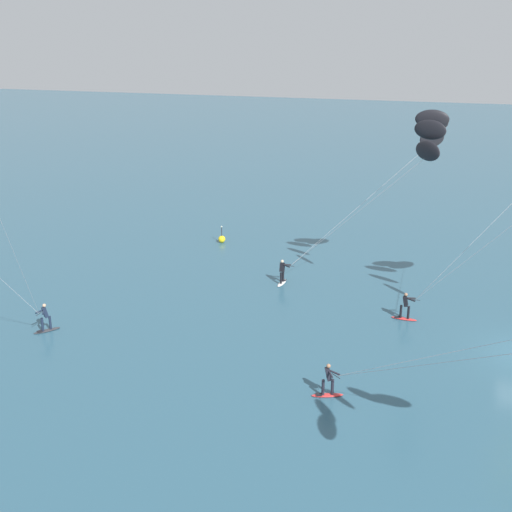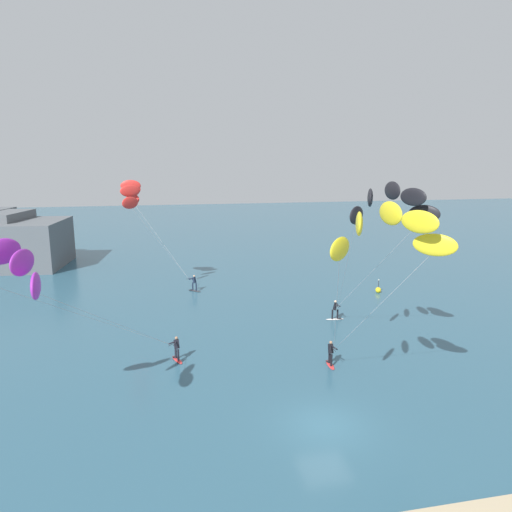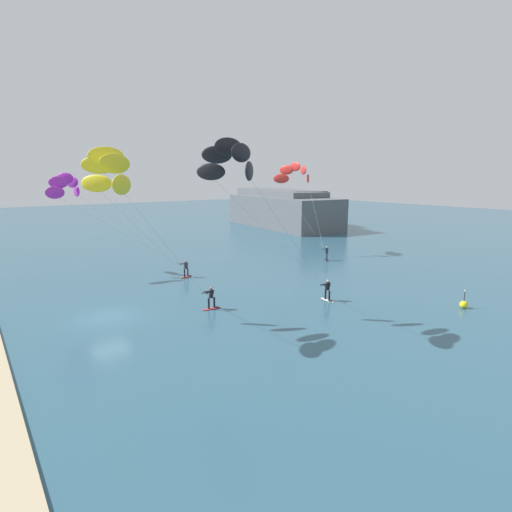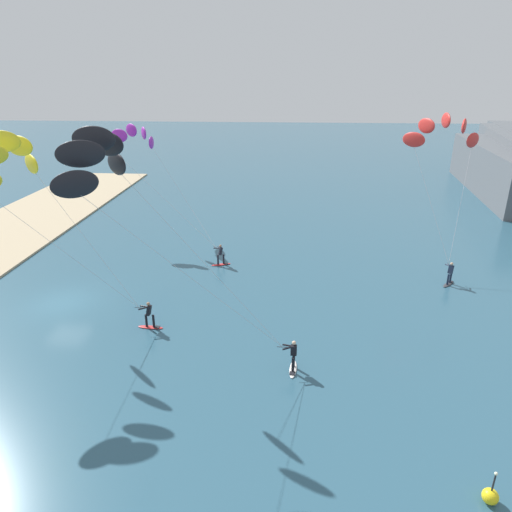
% 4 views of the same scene
% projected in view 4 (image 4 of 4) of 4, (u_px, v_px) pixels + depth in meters
% --- Properties ---
extents(ground_plane, '(240.00, 240.00, 0.00)m').
position_uv_depth(ground_plane, '(64.00, 303.00, 29.66)').
color(ground_plane, '#2D566B').
extents(kitesurfer_nearshore, '(6.57, 8.62, 11.19)m').
position_uv_depth(kitesurfer_nearshore, '(10.00, 164.00, 23.56)').
color(kitesurfer_nearshore, red).
rests_on(kitesurfer_nearshore, ground).
extents(kitesurfer_mid_water, '(9.93, 11.39, 9.86)m').
position_uv_depth(kitesurfer_mid_water, '(136.00, 142.00, 39.34)').
color(kitesurfer_mid_water, red).
rests_on(kitesurfer_mid_water, ground).
extents(kitesurfer_far_out, '(6.04, 10.04, 11.79)m').
position_uv_depth(kitesurfer_far_out, '(104.00, 165.00, 19.82)').
color(kitesurfer_far_out, white).
rests_on(kitesurfer_far_out, ground).
extents(kitesurfer_downwind, '(7.35, 5.87, 11.19)m').
position_uv_depth(kitesurfer_downwind, '(445.00, 136.00, 33.75)').
color(kitesurfer_downwind, '#333338').
rests_on(kitesurfer_downwind, ground).
extents(marker_buoy, '(0.56, 0.56, 1.38)m').
position_uv_depth(marker_buoy, '(490.00, 496.00, 15.72)').
color(marker_buoy, yellow).
rests_on(marker_buoy, ground).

